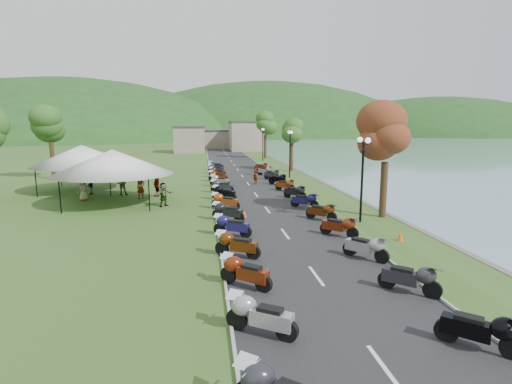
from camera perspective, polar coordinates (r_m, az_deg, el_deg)
name	(u,v)px	position (r m, az deg, el deg)	size (l,w,h in m)	color
road	(242,176)	(44.86, -1.99, 2.30)	(7.00, 120.00, 0.02)	#28282B
hills_backdrop	(212,135)	(204.40, -6.33, 8.11)	(360.00, 120.00, 76.00)	#285621
far_building	(214,139)	(89.37, -6.07, 7.60)	(18.00, 16.00, 5.00)	gray
moto_row_left	(226,202)	(27.43, -4.30, -1.39)	(2.60, 49.03, 1.10)	#331411
moto_row_right	(299,196)	(29.68, 6.21, -0.57)	(2.60, 41.60, 1.10)	#331411
vendor_tent_main	(114,177)	(30.86, -19.66, 2.04)	(5.69, 5.69, 4.00)	silver
vendor_tent_side	(83,168)	(38.02, -23.47, 3.16)	(5.70, 5.70, 4.00)	silver
tree_lakeside	(385,154)	(25.93, 18.00, 5.17)	(2.87, 2.87, 7.97)	#3C6E26
pedestrian_a	(141,199)	(32.64, -16.06, -0.93)	(0.65, 0.48, 1.79)	slate
pedestrian_b	(123,195)	(34.82, -18.53, -0.40)	(0.89, 0.49, 1.83)	slate
pedestrian_c	(91,195)	(35.93, -22.55, -0.34)	(1.12, 0.46, 1.73)	slate
traffic_cone_near	(267,273)	(15.42, 1.58, -11.52)	(0.33, 0.33, 0.51)	#F2590C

